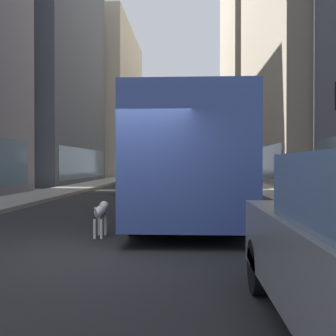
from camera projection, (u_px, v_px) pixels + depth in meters
name	position (u px, v px, depth m)	size (l,w,h in m)	color
ground_plane	(177.00, 179.00, 41.93)	(120.00, 120.00, 0.00)	#232326
sidewalk_left	(123.00, 178.00, 42.22)	(2.40, 110.00, 0.15)	gray
sidewalk_right	(232.00, 178.00, 41.63)	(2.40, 110.00, 0.15)	#ADA89E
building_left_mid	(32.00, 72.00, 33.45)	(9.06, 15.16, 18.44)	#4C515B
building_left_far	(89.00, 104.00, 52.40)	(11.75, 19.73, 18.72)	#B2A893
building_right_far	(268.00, 58.00, 54.35)	(11.35, 21.53, 31.85)	#A0937F
transit_bus	(189.00, 156.00, 12.71)	(2.78, 11.53, 3.05)	#33478C
car_red_coupe	(216.00, 176.00, 23.48)	(1.82, 4.22, 1.62)	red
car_white_van	(138.00, 173.00, 31.60)	(1.82, 4.73, 1.62)	silver
car_yellow_taxi	(144.00, 177.00, 21.72)	(1.94, 4.30, 1.62)	yellow
box_truck	(189.00, 163.00, 39.96)	(2.30, 7.50, 3.05)	silver
dalmatian_dog	(101.00, 212.00, 8.51)	(0.22, 0.96, 0.72)	white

